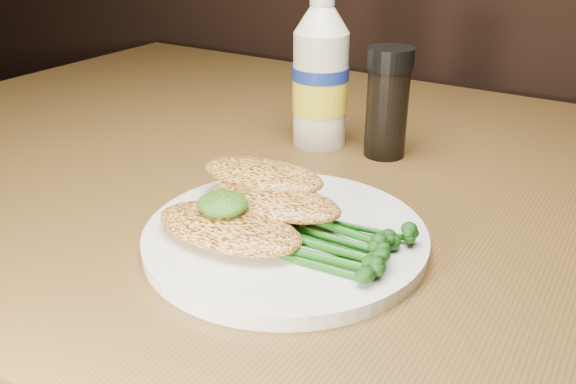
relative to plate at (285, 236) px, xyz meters
The scene contains 8 objects.
plate is the anchor object (origin of this frame).
chicken_front 0.05m from the plate, 129.38° to the right, with size 0.13×0.07×0.02m, color #F7BC4E.
chicken_mid 0.03m from the plate, 149.10° to the left, with size 0.13×0.06×0.02m, color #F7BC4E.
chicken_back 0.07m from the plate, 142.51° to the left, with size 0.12×0.06×0.02m, color #F7BC4E.
pesto_front 0.06m from the plate, 143.85° to the right, with size 0.05×0.04×0.02m, color black.
broccolini_bundle 0.05m from the plate, ahead, with size 0.12×0.09×0.02m, color #195913, non-canonical shape.
mayo_bottle 0.26m from the plate, 112.50° to the left, with size 0.07×0.07×0.19m, color white, non-canonical shape.
pepper_grinder 0.24m from the plate, 92.55° to the left, with size 0.05×0.05×0.13m, color black, non-canonical shape.
Camera 1 is at (0.33, 0.50, 1.01)m, focal length 37.42 mm.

